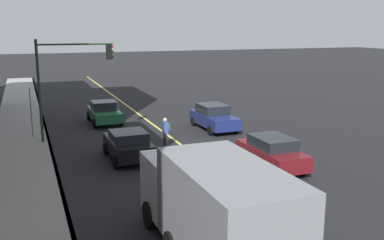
# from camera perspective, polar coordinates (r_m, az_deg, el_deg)

# --- Properties ---
(ground) EXTENTS (200.00, 200.00, 0.00)m
(ground) POSITION_cam_1_polar(r_m,az_deg,el_deg) (22.95, 0.33, -4.58)
(ground) COLOR black
(sidewalk_slab) EXTENTS (80.00, 3.14, 0.15)m
(sidewalk_slab) POSITION_cam_1_polar(r_m,az_deg,el_deg) (21.45, -21.45, -6.42)
(sidewalk_slab) COLOR gray
(sidewalk_slab) RESTS_ON ground
(curb_edge) EXTENTS (80.00, 0.16, 0.15)m
(curb_edge) POSITION_cam_1_polar(r_m,az_deg,el_deg) (21.48, -17.46, -6.11)
(curb_edge) COLOR slate
(curb_edge) RESTS_ON ground
(lane_stripe_center) EXTENTS (80.00, 0.16, 0.01)m
(lane_stripe_center) POSITION_cam_1_polar(r_m,az_deg,el_deg) (22.94, 0.33, -4.56)
(lane_stripe_center) COLOR #D8CC4C
(lane_stripe_center) RESTS_ON ground
(car_green) EXTENTS (4.15, 2.01, 1.55)m
(car_green) POSITION_cam_1_polar(r_m,az_deg,el_deg) (31.00, -11.44, 1.01)
(car_green) COLOR #1E6038
(car_green) RESTS_ON ground
(car_navy) EXTENTS (4.40, 1.97, 1.62)m
(car_navy) POSITION_cam_1_polar(r_m,az_deg,el_deg) (28.56, 2.86, 0.40)
(car_navy) COLOR navy
(car_navy) RESTS_ON ground
(car_maroon) EXTENTS (4.09, 1.90, 1.54)m
(car_maroon) POSITION_cam_1_polar(r_m,az_deg,el_deg) (20.92, 10.42, -4.16)
(car_maroon) COLOR #591116
(car_maroon) RESTS_ON ground
(car_black) EXTENTS (3.92, 2.04, 1.48)m
(car_black) POSITION_cam_1_polar(r_m,az_deg,el_deg) (22.25, -8.38, -3.20)
(car_black) COLOR black
(car_black) RESTS_ON ground
(truck_gray) EXTENTS (6.94, 2.52, 3.07)m
(truck_gray) POSITION_cam_1_polar(r_m,az_deg,el_deg) (12.41, 2.90, -11.31)
(truck_gray) COLOR silver
(truck_gray) RESTS_ON ground
(pedestrian_with_backpack) EXTENTS (0.41, 0.38, 1.69)m
(pedestrian_with_backpack) POSITION_cam_1_polar(r_m,az_deg,el_deg) (24.11, -3.50, -1.35)
(pedestrian_with_backpack) COLOR #383838
(pedestrian_with_backpack) RESTS_ON ground
(traffic_light_mast) EXTENTS (0.28, 4.33, 5.94)m
(traffic_light_mast) POSITION_cam_1_polar(r_m,az_deg,el_deg) (25.75, -15.96, 6.05)
(traffic_light_mast) COLOR #1E3823
(traffic_light_mast) RESTS_ON ground
(street_sign_post) EXTENTS (0.60, 0.08, 3.10)m
(street_sign_post) POSITION_cam_1_polar(r_m,az_deg,el_deg) (27.48, -20.39, 1.33)
(street_sign_post) COLOR slate
(street_sign_post) RESTS_ON ground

